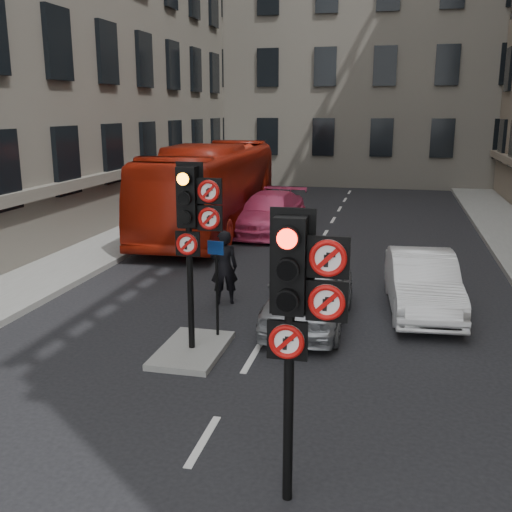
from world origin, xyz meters
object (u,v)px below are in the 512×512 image
at_px(car_silver, 310,291).
at_px(bus_red, 213,187).
at_px(signal_near, 297,298).
at_px(car_pink, 269,213).
at_px(motorcyclist, 224,267).
at_px(info_sign, 217,275).
at_px(signal_far, 193,217).
at_px(motorcycle, 309,259).
at_px(car_white, 422,283).

relative_size(car_silver, bus_red, 0.35).
height_order(signal_near, car_pink, signal_near).
distance_m(motorcyclist, info_sign, 2.47).
distance_m(car_silver, car_pink, 10.05).
xyz_separation_m(car_silver, bus_red, (-5.18, 9.66, 0.95)).
relative_size(signal_near, signal_far, 1.00).
distance_m(signal_far, motorcycle, 6.53).
relative_size(bus_red, motorcyclist, 6.55).
height_order(signal_far, bus_red, signal_far).
bearing_deg(signal_near, car_silver, 96.47).
bearing_deg(car_silver, signal_far, -128.77).
height_order(bus_red, motorcyclist, bus_red).
bearing_deg(car_silver, signal_near, -82.47).
bearing_deg(signal_near, car_pink, 102.94).
relative_size(car_white, info_sign, 2.12).
bearing_deg(signal_far, car_pink, 95.04).
height_order(signal_far, car_white, signal_far).
relative_size(car_pink, bus_red, 0.43).
relative_size(signal_far, motorcyclist, 1.96).
height_order(signal_near, car_white, signal_near).
xyz_separation_m(signal_far, car_white, (4.35, 3.62, -2.01)).
height_order(signal_far, info_sign, signal_far).
height_order(car_pink, motorcyclist, motorcyclist).
bearing_deg(car_silver, car_white, 29.86).
distance_m(signal_far, car_pink, 12.08).
xyz_separation_m(bus_red, info_sign, (3.50, -11.18, -0.26)).
bearing_deg(bus_red, car_white, -50.17).
xyz_separation_m(signal_near, motorcyclist, (-2.91, 7.10, -1.67)).
height_order(car_white, motorcycle, car_white).
relative_size(signal_near, info_sign, 1.80).
bearing_deg(signal_near, motorcyclist, 112.30).
xyz_separation_m(car_silver, motorcyclist, (-2.20, 0.84, 0.20)).
distance_m(signal_near, car_silver, 6.58).
xyz_separation_m(motorcyclist, info_sign, (0.53, -2.36, 0.49)).
bearing_deg(motorcyclist, car_silver, 137.89).
bearing_deg(car_white, signal_far, -145.04).
relative_size(signal_far, car_white, 0.85).
relative_size(car_pink, motorcyclist, 2.85).
bearing_deg(motorcyclist, motorcycle, -141.12).
relative_size(signal_near, motorcyclist, 1.96).
bearing_deg(signal_far, car_silver, 50.17).
height_order(car_pink, info_sign, info_sign).
relative_size(car_silver, info_sign, 2.11).
distance_m(signal_near, motorcycle, 10.28).
distance_m(signal_near, car_white, 8.04).
relative_size(car_pink, motorcycle, 3.17).
height_order(car_silver, car_white, car_silver).
height_order(signal_near, motorcyclist, signal_near).
relative_size(signal_far, car_silver, 0.86).
relative_size(car_white, motorcycle, 2.56).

